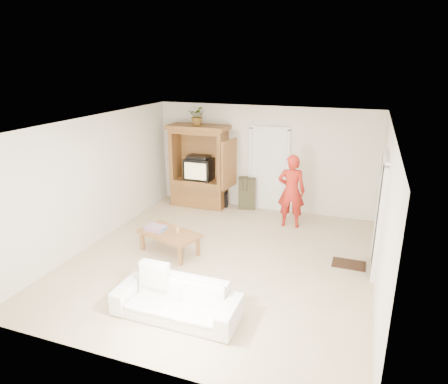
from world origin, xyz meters
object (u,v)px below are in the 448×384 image
object	(u,v)px
sofa	(177,300)
armoire	(200,171)
coffee_table	(169,235)
man	(291,191)

from	to	relation	value
sofa	armoire	bearing A→B (deg)	109.12
sofa	coffee_table	xyz separation A→B (m)	(-1.05, 1.82, 0.11)
armoire	sofa	distance (m)	4.87
man	sofa	bearing A→B (deg)	71.98
man	sofa	world-z (taller)	man
armoire	man	bearing A→B (deg)	-13.74
armoire	coffee_table	bearing A→B (deg)	-79.39
sofa	coffee_table	world-z (taller)	sofa
man	armoire	bearing A→B (deg)	-18.78
armoire	man	size ratio (longest dim) A/B	1.25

